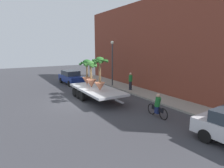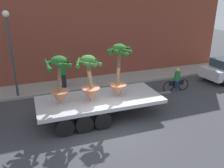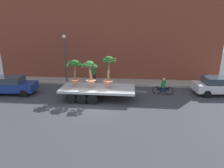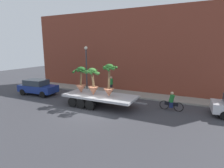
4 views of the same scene
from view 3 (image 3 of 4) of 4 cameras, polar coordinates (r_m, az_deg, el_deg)
name	(u,v)px [view 3 (image 3 of 4)]	position (r m, az deg, el deg)	size (l,w,h in m)	color
ground_plane	(95,105)	(15.18, -5.09, -6.25)	(60.00, 60.00, 0.00)	#38383D
sidewalk	(105,82)	(20.82, -2.16, 0.65)	(24.00, 2.20, 0.15)	gray
building_facade	(106,39)	(21.68, -1.71, 13.01)	(24.00, 1.20, 8.82)	brown
flatbed_trailer	(95,90)	(16.25, -4.99, -1.68)	(7.07, 2.66, 0.98)	#B7BABF
potted_palm_rear	(75,73)	(16.22, -10.82, 3.04)	(1.30, 1.30, 2.28)	#C17251
potted_palm_middle	(90,75)	(15.70, -6.34, 2.64)	(1.30, 1.26, 2.25)	#C17251
potted_palm_front	(109,73)	(15.52, -0.96, 3.33)	(1.28, 1.34, 2.64)	#C17251
cyclist	(163,87)	(17.75, 14.68, -0.91)	(1.84, 0.36, 1.54)	black
parked_car	(220,85)	(19.56, 28.90, -0.38)	(4.58, 2.12, 1.58)	silver
trailing_car	(12,85)	(19.44, -27.14, -0.23)	(4.13, 2.04, 1.58)	navy
pedestrian_near_gate	(94,74)	(20.33, -5.15, 3.02)	(0.36, 0.36, 1.71)	black
street_lamp	(65,53)	(20.22, -13.50, 8.86)	(0.36, 0.36, 4.83)	#383D42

